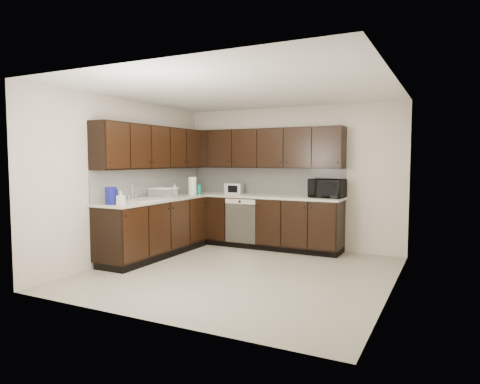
# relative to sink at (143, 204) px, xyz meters

# --- Properties ---
(floor) EXTENTS (4.00, 4.00, 0.00)m
(floor) POSITION_rel_sink_xyz_m (1.68, 0.01, -0.88)
(floor) COLOR #A59D88
(floor) RESTS_ON ground
(ceiling) EXTENTS (4.00, 4.00, 0.00)m
(ceiling) POSITION_rel_sink_xyz_m (1.68, 0.01, 1.62)
(ceiling) COLOR white
(ceiling) RESTS_ON wall_back
(wall_back) EXTENTS (4.00, 0.02, 2.50)m
(wall_back) POSITION_rel_sink_xyz_m (1.68, 2.01, 0.37)
(wall_back) COLOR beige
(wall_back) RESTS_ON floor
(wall_left) EXTENTS (0.02, 4.00, 2.50)m
(wall_left) POSITION_rel_sink_xyz_m (-0.32, 0.01, 0.37)
(wall_left) COLOR beige
(wall_left) RESTS_ON floor
(wall_right) EXTENTS (0.02, 4.00, 2.50)m
(wall_right) POSITION_rel_sink_xyz_m (3.68, 0.01, 0.37)
(wall_right) COLOR beige
(wall_right) RESTS_ON floor
(wall_front) EXTENTS (4.00, 0.02, 2.50)m
(wall_front) POSITION_rel_sink_xyz_m (1.68, -1.99, 0.37)
(wall_front) COLOR beige
(wall_front) RESTS_ON floor
(lower_cabinets) EXTENTS (3.00, 2.80, 0.90)m
(lower_cabinets) POSITION_rel_sink_xyz_m (0.67, 1.12, -0.47)
(lower_cabinets) COLOR black
(lower_cabinets) RESTS_ON floor
(countertop) EXTENTS (3.03, 2.83, 0.04)m
(countertop) POSITION_rel_sink_xyz_m (0.67, 1.12, 0.04)
(countertop) COLOR beige
(countertop) RESTS_ON lower_cabinets
(backsplash) EXTENTS (3.00, 2.80, 0.48)m
(backsplash) POSITION_rel_sink_xyz_m (0.46, 1.33, 0.30)
(backsplash) COLOR #B9B8B4
(backsplash) RESTS_ON countertop
(upper_cabinets) EXTENTS (3.00, 2.80, 0.70)m
(upper_cabinets) POSITION_rel_sink_xyz_m (0.58, 1.22, 0.89)
(upper_cabinets) COLOR black
(upper_cabinets) RESTS_ON wall_back
(dishwasher) EXTENTS (0.58, 0.04, 0.78)m
(dishwasher) POSITION_rel_sink_xyz_m (0.98, 1.42, -0.33)
(dishwasher) COLOR beige
(dishwasher) RESTS_ON lower_cabinets
(sink) EXTENTS (0.54, 0.82, 0.42)m
(sink) POSITION_rel_sink_xyz_m (0.00, 0.00, 0.00)
(sink) COLOR beige
(sink) RESTS_ON countertop
(microwave) EXTENTS (0.58, 0.41, 0.31)m
(microwave) POSITION_rel_sink_xyz_m (2.43, 1.74, 0.21)
(microwave) COLOR black
(microwave) RESTS_ON countertop
(soap_bottle_a) EXTENTS (0.09, 0.09, 0.20)m
(soap_bottle_a) POSITION_rel_sink_xyz_m (0.18, -0.69, 0.16)
(soap_bottle_a) COLOR gray
(soap_bottle_a) RESTS_ON countertop
(soap_bottle_b) EXTENTS (0.10, 0.10, 0.22)m
(soap_bottle_b) POSITION_rel_sink_xyz_m (-0.11, 0.99, 0.17)
(soap_bottle_b) COLOR gray
(soap_bottle_b) RESTS_ON countertop
(toaster_oven) EXTENTS (0.35, 0.28, 0.20)m
(toaster_oven) POSITION_rel_sink_xyz_m (0.69, 1.75, 0.16)
(toaster_oven) COLOR silver
(toaster_oven) RESTS_ON countertop
(storage_bin) EXTENTS (0.47, 0.40, 0.16)m
(storage_bin) POSITION_rel_sink_xyz_m (0.03, 0.49, 0.14)
(storage_bin) COLOR silver
(storage_bin) RESTS_ON countertop
(blue_pitcher) EXTENTS (0.18, 0.18, 0.25)m
(blue_pitcher) POSITION_rel_sink_xyz_m (0.00, -0.69, 0.18)
(blue_pitcher) COLOR navy
(blue_pitcher) RESTS_ON countertop
(teal_tumbler) EXTENTS (0.10, 0.10, 0.18)m
(teal_tumbler) POSITION_rel_sink_xyz_m (0.17, 1.36, 0.15)
(teal_tumbler) COLOR #0C8573
(teal_tumbler) RESTS_ON countertop
(paper_towel_roll) EXTENTS (0.18, 0.18, 0.32)m
(paper_towel_roll) POSITION_rel_sink_xyz_m (0.12, 1.22, 0.22)
(paper_towel_roll) COLOR white
(paper_towel_roll) RESTS_ON countertop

